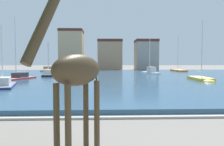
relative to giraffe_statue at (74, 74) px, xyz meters
name	(u,v)px	position (x,y,z in m)	size (l,w,h in m)	color
harbor_water	(115,77)	(2.88, 32.36, -2.51)	(82.31, 53.89, 0.41)	#2D5170
quay_edge_coping	(141,117)	(2.88, 5.16, -2.65)	(82.31, 0.50, 0.12)	#ADA89E
giraffe_statue	(74,74)	(0.00, 0.00, 0.00)	(2.20, 2.66, 5.31)	#42331E
sailboat_red	(16,79)	(-11.84, 25.80, -2.24)	(4.00, 6.87, 9.36)	red
sailboat_white	(150,73)	(10.77, 39.78, -2.11)	(2.86, 7.54, 7.98)	white
sailboat_navy	(3,86)	(-9.78, 16.97, -2.24)	(4.09, 7.32, 6.79)	navy
sailboat_black	(48,75)	(-9.24, 33.83, -2.19)	(3.63, 8.25, 6.39)	black
sailboat_orange	(177,71)	(20.47, 50.53, -2.28)	(2.18, 8.62, 9.61)	orange
sailboat_yellow	(202,80)	(14.52, 23.28, -2.28)	(2.37, 6.44, 8.66)	gold
sailboat_grey	(49,71)	(-13.36, 50.91, -2.16)	(2.96, 6.19, 8.10)	#939399
townhouse_tall_gabled	(72,50)	(-9.21, 63.41, 3.74)	(7.30, 7.51, 12.87)	tan
townhouse_end_terrace	(110,55)	(2.88, 64.29, 2.22)	(7.80, 7.88, 9.84)	tan
townhouse_wide_warehouse	(146,55)	(14.41, 62.70, 2.19)	(6.83, 7.18, 9.77)	gray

